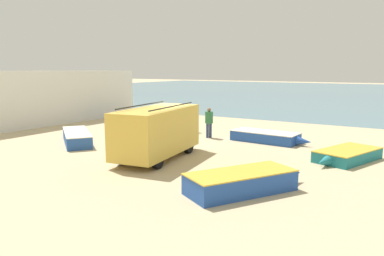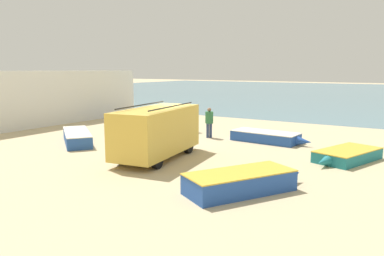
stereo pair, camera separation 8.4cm
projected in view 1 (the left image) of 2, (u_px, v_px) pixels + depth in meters
ground_plane at (166, 146)px, 19.20m from camera, size 200.00×200.00×0.00m
sea_water at (349, 92)px, 62.68m from camera, size 120.00×80.00×0.01m
harbor_wall at (44, 99)px, 25.55m from camera, size 0.50×17.68×3.80m
parked_van at (157, 131)px, 16.43m from camera, size 2.66×5.24×2.37m
fishing_rowboat_0 at (129, 118)px, 27.81m from camera, size 1.81×3.74×0.62m
fishing_rowboat_1 at (76, 137)px, 20.12m from camera, size 4.46×3.63×0.64m
fishing_rowboat_2 at (267, 137)px, 20.30m from camera, size 4.40×1.77×0.56m
fishing_rowboat_3 at (346, 155)px, 16.12m from camera, size 2.53×3.93×0.50m
fishing_rowboat_4 at (245, 181)px, 12.07m from camera, size 3.07×4.26×0.68m
fisherman_0 at (209, 120)px, 21.42m from camera, size 0.46×0.46×1.74m
fisherman_1 at (189, 115)px, 23.55m from camera, size 0.47×0.47×1.80m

